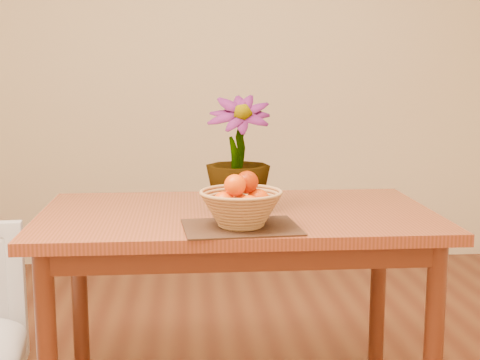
{
  "coord_description": "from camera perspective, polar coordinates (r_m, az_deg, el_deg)",
  "views": [
    {
      "loc": [
        -0.18,
        -2.03,
        1.25
      ],
      "look_at": [
        -0.01,
        0.05,
        0.91
      ],
      "focal_mm": 50.0,
      "sensor_mm": 36.0,
      "label": 1
    }
  ],
  "objects": [
    {
      "name": "wicker_basket",
      "position": [
        2.12,
        0.09,
        -2.58
      ],
      "size": [
        0.27,
        0.27,
        0.11
      ],
      "color": "#A67B45",
      "rests_on": "placemat"
    },
    {
      "name": "wall_back",
      "position": [
        4.28,
        -2.27,
        10.8
      ],
      "size": [
        4.0,
        0.02,
        2.7
      ],
      "primitive_type": "cube",
      "color": "#F4E4BA",
      "rests_on": "floor"
    },
    {
      "name": "placemat",
      "position": [
        2.14,
        0.09,
        -4.05
      ],
      "size": [
        0.39,
        0.3,
        0.01
      ],
      "primitive_type": "cube",
      "rotation": [
        0.0,
        0.0,
        0.08
      ],
      "color": "#372214",
      "rests_on": "table"
    },
    {
      "name": "orange_pile",
      "position": [
        2.12,
        0.18,
        -1.22
      ],
      "size": [
        0.18,
        0.18,
        0.13
      ],
      "rotation": [
        0.0,
        0.0,
        -0.26
      ],
      "color": "red",
      "rests_on": "wicker_basket"
    },
    {
      "name": "potted_plant",
      "position": [
        2.36,
        -0.17,
        2.24
      ],
      "size": [
        0.25,
        0.25,
        0.41
      ],
      "primitive_type": "imported",
      "rotation": [
        0.0,
        0.0,
        -0.09
      ],
      "color": "#1C4F16",
      "rests_on": "table"
    },
    {
      "name": "table",
      "position": [
        2.41,
        -0.23,
        -4.71
      ],
      "size": [
        1.4,
        0.8,
        0.75
      ],
      "color": "maroon",
      "rests_on": "floor"
    }
  ]
}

